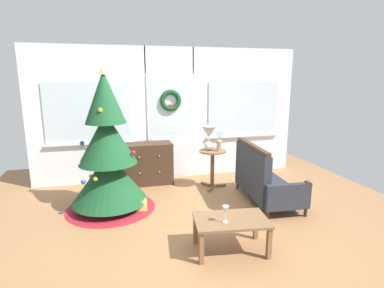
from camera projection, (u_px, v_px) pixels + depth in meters
ground_plane at (198, 222)px, 4.31m from camera, size 6.76×6.76×0.00m
back_wall_with_door at (170, 114)px, 6.00m from camera, size 5.20×0.19×2.55m
christmas_tree at (108, 159)px, 4.59m from camera, size 1.36×1.36×2.15m
dresser_cabinet at (148, 163)px, 5.80m from camera, size 0.90×0.45×0.78m
settee_sofa at (263, 179)px, 4.94m from camera, size 0.80×1.44×0.96m
side_table at (212, 161)px, 5.55m from camera, size 0.50×0.48×0.70m
table_lamp at (209, 135)px, 5.47m from camera, size 0.28×0.28×0.44m
flower_vase at (219, 144)px, 5.45m from camera, size 0.11×0.10×0.35m
coffee_table at (231, 224)px, 3.53m from camera, size 0.90×0.62×0.40m
wine_glass at (226, 210)px, 3.41m from camera, size 0.08×0.08×0.20m
gift_box at (141, 205)px, 4.65m from camera, size 0.17×0.15×0.17m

